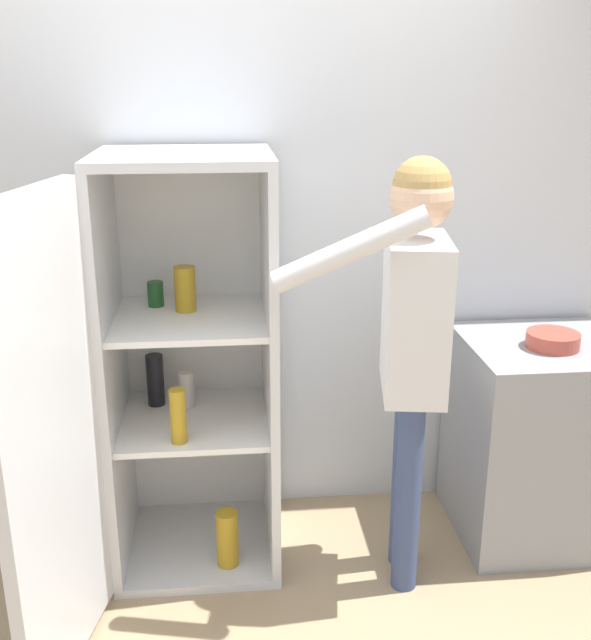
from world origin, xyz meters
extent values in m
cube|color=silver|center=(0.00, 0.98, 1.27)|extent=(7.00, 0.06, 2.55)
cube|color=silver|center=(-0.17, 0.61, 0.02)|extent=(0.65, 0.64, 0.04)
cube|color=silver|center=(-0.17, 0.61, 1.66)|extent=(0.65, 0.64, 0.04)
cube|color=white|center=(-0.17, 0.91, 0.84)|extent=(0.65, 0.03, 1.60)
cube|color=silver|center=(-0.48, 0.61, 0.84)|extent=(0.04, 0.64, 1.60)
cube|color=silver|center=(0.14, 0.61, 0.84)|extent=(0.04, 0.64, 1.60)
cube|color=white|center=(-0.17, 0.61, 0.60)|extent=(0.58, 0.57, 0.02)
cube|color=white|center=(-0.17, 0.61, 1.04)|extent=(0.58, 0.57, 0.02)
cube|color=silver|center=(-0.59, -0.02, 0.84)|extent=(0.19, 0.65, 1.60)
cylinder|color=#B78C1E|center=(-0.19, 0.68, 1.14)|extent=(0.08, 0.08, 0.18)
cylinder|color=#B78C1E|center=(-0.05, 0.43, 0.15)|extent=(0.09, 0.09, 0.24)
cylinder|color=#B78C1E|center=(-0.22, 0.40, 0.72)|extent=(0.06, 0.06, 0.22)
cylinder|color=black|center=(-0.33, 0.75, 0.72)|extent=(0.07, 0.07, 0.22)
cylinder|color=beige|center=(-0.20, 0.72, 0.69)|extent=(0.06, 0.06, 0.15)
cylinder|color=#1E5123|center=(-0.31, 0.75, 1.10)|extent=(0.06, 0.06, 0.10)
cylinder|color=#384770|center=(0.64, 0.27, 0.41)|extent=(0.10, 0.10, 0.81)
cylinder|color=#384770|center=(0.67, 0.43, 0.41)|extent=(0.10, 0.10, 0.81)
cube|color=silver|center=(0.66, 0.35, 1.10)|extent=(0.28, 0.42, 0.58)
sphere|color=#DBAD89|center=(0.66, 0.35, 1.54)|extent=(0.22, 0.22, 0.22)
sphere|color=#AD894C|center=(0.66, 0.35, 1.58)|extent=(0.21, 0.21, 0.21)
cylinder|color=silver|center=(0.38, 0.17, 1.40)|extent=(0.53, 0.16, 0.30)
cylinder|color=silver|center=(0.69, 0.57, 1.07)|extent=(0.08, 0.08, 0.54)
cube|color=gray|center=(1.30, 0.61, 0.44)|extent=(0.69, 0.63, 0.88)
cylinder|color=#B24738|center=(1.29, 0.56, 0.91)|extent=(0.21, 0.21, 0.06)
camera|label=1|loc=(-0.03, -2.18, 1.95)|focal=42.00mm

